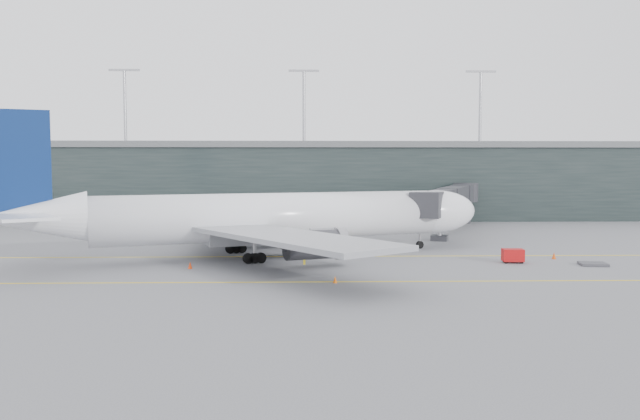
{
  "coord_description": "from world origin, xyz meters",
  "views": [
    {
      "loc": [
        4.96,
        -75.81,
        10.44
      ],
      "look_at": [
        6.82,
        -4.0,
        5.42
      ],
      "focal_mm": 35.0,
      "sensor_mm": 36.0,
      "label": 1
    }
  ],
  "objects": [
    {
      "name": "terminal",
      "position": [
        -0.0,
        58.0,
        7.62
      ],
      "size": [
        240.0,
        36.0,
        29.0
      ],
      "color": "black",
      "rests_on": "ground"
    },
    {
      "name": "cone_wing_stbd",
      "position": [
        7.75,
        -20.51,
        0.31
      ],
      "size": [
        0.39,
        0.39,
        0.63
      ],
      "primitive_type": "cone",
      "color": "orange",
      "rests_on": "ground"
    },
    {
      "name": "main_aircraft",
      "position": [
        1.13,
        -3.97,
        4.52
      ],
      "size": [
        55.66,
        51.35,
        16.11
      ],
      "rotation": [
        0.0,
        0.0,
        0.35
      ],
      "color": "white",
      "rests_on": "ground"
    },
    {
      "name": "uld_b",
      "position": [
        -1.15,
        10.45,
        0.94
      ],
      "size": [
        2.3,
        2.02,
        1.8
      ],
      "rotation": [
        0.0,
        0.0,
        0.25
      ],
      "color": "#38383D",
      "rests_on": "ground"
    },
    {
      "name": "taxiline_lead_main",
      "position": [
        5.0,
        20.0,
        0.01
      ],
      "size": [
        0.25,
        60.0,
        0.02
      ],
      "primitive_type": "cube",
      "color": "yellow",
      "rests_on": "ground"
    },
    {
      "name": "ground",
      "position": [
        0.0,
        0.0,
        0.0
      ],
      "size": [
        320.0,
        320.0,
        0.0
      ],
      "primitive_type": "plane",
      "color": "#5F5E63",
      "rests_on": "ground"
    },
    {
      "name": "jet_bridge",
      "position": [
        27.3,
        25.39,
        5.54
      ],
      "size": [
        21.09,
        46.38,
        7.4
      ],
      "rotation": [
        0.0,
        0.0,
        -0.38
      ],
      "color": "#2B2B30",
      "rests_on": "ground"
    },
    {
      "name": "baggage_dolly",
      "position": [
        35.53,
        -11.31,
        0.16
      ],
      "size": [
        2.98,
        2.53,
        0.27
      ],
      "primitive_type": "cube",
      "rotation": [
        0.0,
        0.0,
        -0.15
      ],
      "color": "#3E3D43",
      "rests_on": "ground"
    },
    {
      "name": "cone_tail",
      "position": [
        -6.7,
        -12.35,
        0.36
      ],
      "size": [
        0.46,
        0.46,
        0.73
      ],
      "primitive_type": "cone",
      "color": "#F33D0D",
      "rests_on": "ground"
    },
    {
      "name": "uld_a",
      "position": [
        -4.45,
        10.68,
        1.04
      ],
      "size": [
        2.29,
        1.89,
        1.98
      ],
      "rotation": [
        0.0,
        0.0,
        0.07
      ],
      "color": "#38383D",
      "rests_on": "ground"
    },
    {
      "name": "cone_wing_port",
      "position": [
        9.7,
        9.3,
        0.33
      ],
      "size": [
        0.42,
        0.42,
        0.66
      ],
      "primitive_type": "cone",
      "color": "#E2400C",
      "rests_on": "ground"
    },
    {
      "name": "gse_cart",
      "position": [
        27.61,
        -9.37,
        0.84
      ],
      "size": [
        2.32,
        1.58,
        1.52
      ],
      "rotation": [
        0.0,
        0.0,
        -0.07
      ],
      "color": "#AC0C0E",
      "rests_on": "ground"
    },
    {
      "name": "taxiline_b",
      "position": [
        0.0,
        -20.0,
        0.01
      ],
      "size": [
        160.0,
        0.25,
        0.02
      ],
      "primitive_type": "cube",
      "color": "yellow",
      "rests_on": "ground"
    },
    {
      "name": "cone_nose",
      "position": [
        33.23,
        -6.67,
        0.38
      ],
      "size": [
        0.48,
        0.48,
        0.76
      ],
      "primitive_type": "cone",
      "color": "#D7460B",
      "rests_on": "ground"
    },
    {
      "name": "uld_c",
      "position": [
        -0.48,
        9.69,
        0.84
      ],
      "size": [
        2.09,
        1.86,
        1.6
      ],
      "rotation": [
        0.0,
        0.0,
        0.3
      ],
      "color": "#38383D",
      "rests_on": "ground"
    },
    {
      "name": "taxiline_a",
      "position": [
        0.0,
        -4.0,
        0.01
      ],
      "size": [
        160.0,
        0.25,
        0.02
      ],
      "primitive_type": "cube",
      "color": "yellow",
      "rests_on": "ground"
    }
  ]
}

